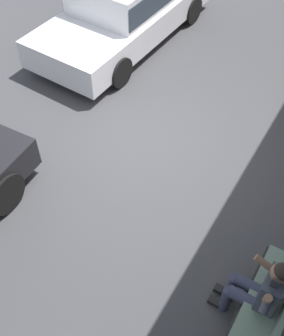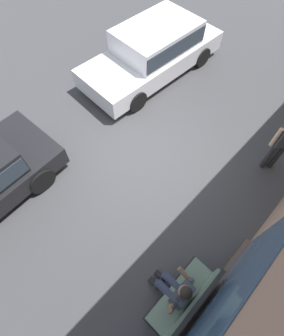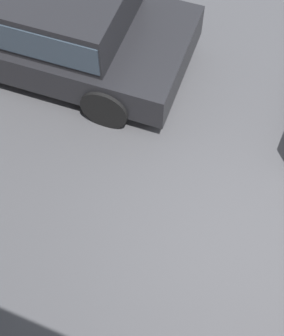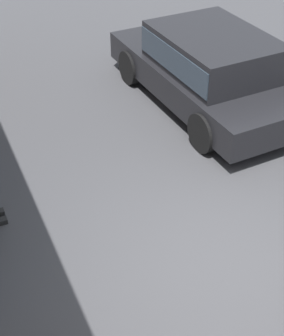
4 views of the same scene
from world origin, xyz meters
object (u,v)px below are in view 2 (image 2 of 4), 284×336
object	(u,v)px
pedestrian_standing	(284,141)
person_on_phone	(176,291)
parked_car_near	(154,49)
bench	(186,300)

from	to	relation	value
pedestrian_standing	person_on_phone	bearing A→B (deg)	3.33
person_on_phone	parked_car_near	bearing A→B (deg)	-134.07
parked_car_near	pedestrian_standing	distance (m)	4.49
pedestrian_standing	bench	bearing A→B (deg)	6.65
bench	pedestrian_standing	xyz separation A→B (m)	(-3.81, -0.44, 0.47)
person_on_phone	parked_car_near	size ratio (longest dim) A/B	0.29
bench	parked_car_near	world-z (taller)	parked_car_near
bench	person_on_phone	distance (m)	0.26
person_on_phone	pedestrian_standing	xyz separation A→B (m)	(-3.84, -0.22, 0.33)
bench	pedestrian_standing	bearing A→B (deg)	-173.35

